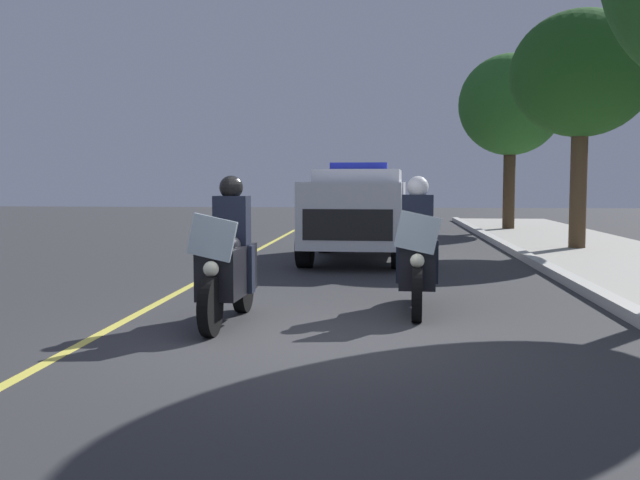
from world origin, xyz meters
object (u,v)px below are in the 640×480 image
object	(u,v)px
police_motorcycle_lead_left	(228,263)
tree_behind_suv	(511,105)
police_suv	(358,209)
tree_far_back	(581,75)
police_motorcycle_lead_right	(417,256)

from	to	relation	value
police_motorcycle_lead_left	tree_behind_suv	size ratio (longest dim) A/B	0.37
police_suv	tree_far_back	bearing A→B (deg)	113.59
tree_far_back	tree_behind_suv	size ratio (longest dim) A/B	0.96
police_motorcycle_lead_right	tree_behind_suv	world-z (taller)	tree_behind_suv
police_motorcycle_lead_left	tree_behind_suv	bearing A→B (deg)	160.39
police_motorcycle_lead_left	police_motorcycle_lead_right	xyz separation A→B (m)	(-1.02, 2.22, 0.00)
police_motorcycle_lead_left	tree_behind_suv	distance (m)	17.91
police_motorcycle_lead_left	police_suv	bearing A→B (deg)	170.13
police_motorcycle_lead_right	police_motorcycle_lead_left	bearing A→B (deg)	-65.25
tree_far_back	tree_behind_suv	distance (m)	7.17
police_motorcycle_lead_left	police_motorcycle_lead_right	size ratio (longest dim) A/B	1.00
police_motorcycle_lead_right	tree_behind_suv	xyz separation A→B (m)	(-15.53, 3.68, 3.45)
police_motorcycle_lead_left	police_motorcycle_lead_right	world-z (taller)	same
tree_far_back	tree_behind_suv	world-z (taller)	tree_behind_suv
tree_behind_suv	tree_far_back	bearing A→B (deg)	3.36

